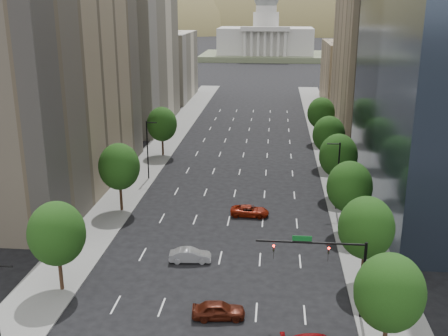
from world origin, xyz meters
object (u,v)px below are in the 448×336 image
(capitol, at_px, (266,40))
(car_red_far, at_px, (250,211))
(traffic_signal, at_px, (334,262))
(car_silver, at_px, (190,255))
(car_maroon, at_px, (218,310))

(capitol, relative_size, car_red_far, 12.48)
(traffic_signal, bearing_deg, car_silver, 146.83)
(traffic_signal, relative_size, car_red_far, 1.90)
(traffic_signal, xyz_separation_m, car_maroon, (-9.53, -1.17, -4.41))
(traffic_signal, bearing_deg, car_maroon, -172.97)
(car_silver, bearing_deg, capitol, -6.18)
(traffic_signal, height_order, car_maroon, traffic_signal)
(car_maroon, height_order, car_silver, car_maroon)
(car_red_far, bearing_deg, car_maroon, 178.38)
(car_maroon, xyz_separation_m, car_red_far, (1.50, 23.06, -0.10))
(capitol, height_order, car_maroon, capitol)
(capitol, height_order, car_red_far, capitol)
(traffic_signal, bearing_deg, capitol, 92.74)
(car_maroon, height_order, car_red_far, car_maroon)
(car_maroon, bearing_deg, traffic_signal, -89.50)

